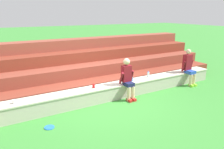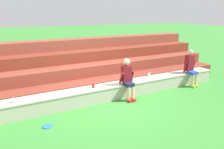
{
  "view_description": "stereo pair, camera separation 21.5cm",
  "coord_description": "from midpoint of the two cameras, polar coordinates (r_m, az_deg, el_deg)",
  "views": [
    {
      "loc": [
        -3.05,
        -5.47,
        2.76
      ],
      "look_at": [
        0.23,
        0.25,
        0.82
      ],
      "focal_mm": 33.93,
      "sensor_mm": 36.0,
      "label": 1
    },
    {
      "loc": [
        -2.86,
        -5.57,
        2.76
      ],
      "look_at": [
        0.23,
        0.25,
        0.82
      ],
      "focal_mm": 33.93,
      "sensor_mm": 36.0,
      "label": 2
    }
  ],
  "objects": [
    {
      "name": "water_bottle_near_right",
      "position": [
        7.79,
        10.73,
        -0.15
      ],
      "size": [
        0.08,
        0.08,
        0.22
      ],
      "color": "silver",
      "rests_on": "stone_seating_wall"
    },
    {
      "name": "plastic_cup_right_end",
      "position": [
        6.68,
        -4.14,
        -3.05
      ],
      "size": [
        0.09,
        0.09,
        0.13
      ],
      "primitive_type": "cylinder",
      "color": "red",
      "rests_on": "stone_seating_wall"
    },
    {
      "name": "ground_plane",
      "position": [
        6.84,
        0.21,
        -7.41
      ],
      "size": [
        80.0,
        80.0,
        0.0
      ],
      "primitive_type": "plane",
      "color": "#388433"
    },
    {
      "name": "plastic_cup_left_end",
      "position": [
        6.14,
        -24.08,
        -6.37
      ],
      "size": [
        0.08,
        0.08,
        0.12
      ],
      "primitive_type": "cylinder",
      "color": "white",
      "rests_on": "stone_seating_wall"
    },
    {
      "name": "person_left_of_center",
      "position": [
        6.87,
        5.13,
        -1.02
      ],
      "size": [
        0.48,
        0.54,
        1.35
      ],
      "color": "beige",
      "rests_on": "ground"
    },
    {
      "name": "brick_bleachers",
      "position": [
        8.85,
        -7.59,
        2.29
      ],
      "size": [
        11.43,
        2.88,
        1.67
      ],
      "color": "brown",
      "rests_on": "ground"
    },
    {
      "name": "person_center",
      "position": [
        8.76,
        21.14,
        1.88
      ],
      "size": [
        0.51,
        0.57,
        1.4
      ],
      "color": "beige",
      "rests_on": "ground"
    },
    {
      "name": "stone_seating_wall",
      "position": [
        6.95,
        -0.76,
        -4.75
      ],
      "size": [
        9.37,
        0.54,
        0.48
      ],
      "color": "#B7AF9E",
      "rests_on": "ground"
    },
    {
      "name": "frisbee",
      "position": [
        5.68,
        -15.93,
        -13.28
      ],
      "size": [
        0.25,
        0.25,
        0.02
      ],
      "primitive_type": "cylinder",
      "color": "blue",
      "rests_on": "ground"
    },
    {
      "name": "water_bottle_near_left",
      "position": [
        7.31,
        6.31,
        -0.91
      ],
      "size": [
        0.07,
        0.07,
        0.25
      ],
      "color": "blue",
      "rests_on": "stone_seating_wall"
    }
  ]
}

